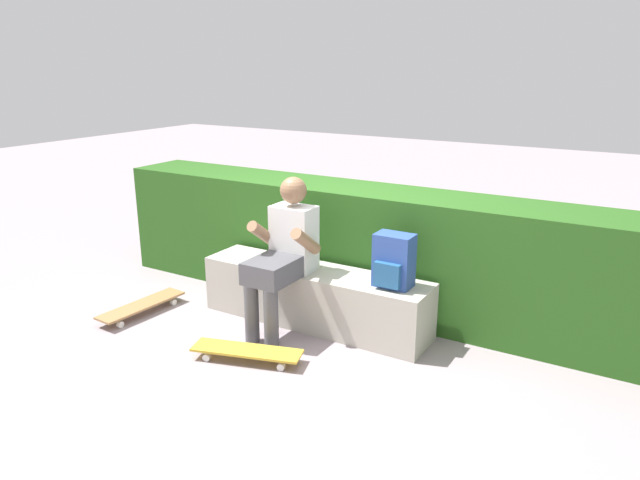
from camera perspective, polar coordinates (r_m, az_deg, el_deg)
ground_plane at (r=4.63m, az=-2.76°, el=-9.59°), size 24.00×24.00×0.00m
bench_main at (r=4.80m, az=-0.50°, el=-5.52°), size 1.93×0.44×0.46m
person_skater at (r=4.56m, az=-3.53°, el=-1.04°), size 0.49×0.62×1.21m
skateboard_near_person at (r=4.32m, az=-7.11°, el=-10.64°), size 0.82×0.42×0.09m
skateboard_beside_bench at (r=5.25m, az=-16.90°, el=-6.11°), size 0.25×0.81×0.09m
backpack_on_bench at (r=4.35m, az=7.13°, el=-2.08°), size 0.28×0.23×0.40m
hedge_row at (r=5.01m, az=6.95°, el=-1.15°), size 5.40×0.62×1.04m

